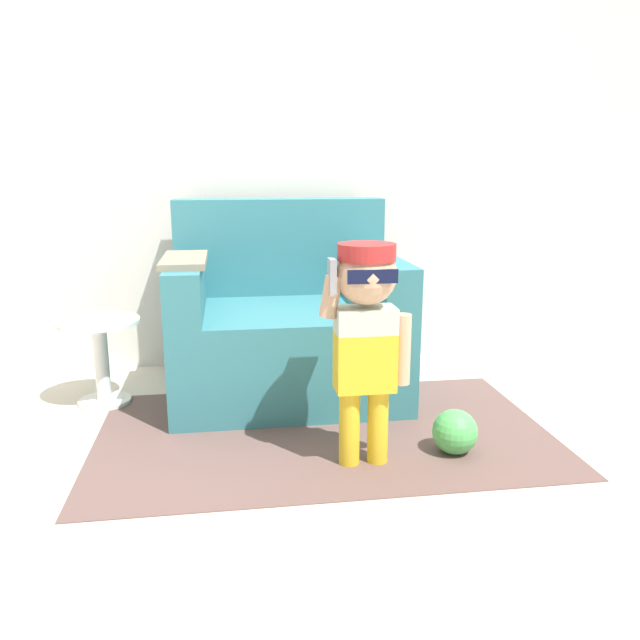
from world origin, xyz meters
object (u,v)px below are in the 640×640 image
Objects in this scene: toy_ball at (455,432)px; armchair at (285,325)px; side_table at (101,353)px; person_child at (366,320)px.

armchair is at bearing 125.33° from toy_ball.
person_child is at bearing -35.93° from side_table.
armchair is 0.94m from person_child.
armchair is 1.08m from toy_ball.
toy_ball is (0.38, 0.03, -0.48)m from person_child.
armchair reaches higher than side_table.
person_child is at bearing -75.88° from armchair.
person_child reaches higher than toy_ball.
armchair is 0.91m from side_table.
person_child is at bearing -175.25° from toy_ball.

